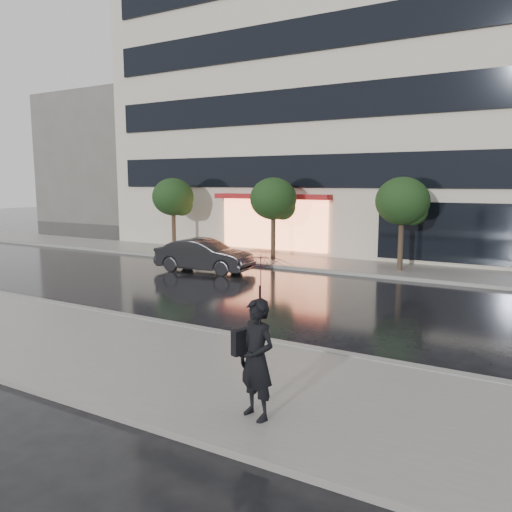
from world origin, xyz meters
The scene contains 12 objects.
ground centered at (0.00, 0.00, 0.00)m, with size 120.00×120.00×0.00m, color black.
sidewalk_near centered at (0.00, -3.25, 0.06)m, with size 60.00×4.50×0.12m, color slate.
sidewalk_far centered at (0.00, 10.25, 0.06)m, with size 60.00×3.50×0.12m, color slate.
curb_near centered at (0.00, -1.00, 0.07)m, with size 60.00×0.25×0.14m, color gray.
curb_far centered at (0.00, 8.50, 0.07)m, with size 60.00×0.25×0.14m, color gray.
office_building centered at (0.00, 17.97, 9.00)m, with size 30.00×12.76×18.00m.
bg_building_left centered at (-28.00, 26.00, 6.00)m, with size 14.00×10.00×12.00m, color #59544F.
tree_far_west centered at (-8.94, 10.03, 2.92)m, with size 2.20×2.20×3.99m.
tree_mid_west centered at (-2.94, 10.03, 2.92)m, with size 2.20×2.20×3.99m.
tree_mid_east centered at (3.06, 10.03, 2.92)m, with size 2.20×2.20×3.99m.
parked_car centered at (-4.30, 6.20, 0.69)m, with size 1.46×4.20×1.38m, color black.
pedestrian_with_umbrella centered at (4.38, -4.48, 1.77)m, with size 1.23×1.25×2.59m.
Camera 1 is at (7.99, -10.86, 3.76)m, focal length 35.00 mm.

